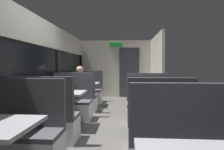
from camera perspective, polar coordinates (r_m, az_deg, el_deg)
ground_plane at (r=3.97m, az=-1.88°, el=-16.03°), size 3.30×9.20×0.02m
carriage_window_panel_left at (r=4.17m, az=-22.16°, el=0.32°), size 0.09×8.48×2.30m
carriage_end_bulkhead at (r=7.95m, az=1.55°, el=1.77°), size 2.90×0.11×2.30m
carriage_aisle_panel_right at (r=6.83m, az=12.89°, el=1.66°), size 0.08×2.40×2.30m
bench_near_window_facing_entry at (r=2.84m, az=-24.19°, el=-16.85°), size 0.95×0.50×1.10m
dining_table_mid_window at (r=4.07m, az=-14.49°, el=-6.23°), size 0.90×0.70×0.74m
bench_mid_window_facing_end at (r=3.50m, az=-18.13°, el=-12.99°), size 0.95×0.50×1.10m
bench_mid_window_facing_entry at (r=4.79m, az=-11.78°, el=-8.66°), size 0.95×0.50×1.10m
dining_table_far_window at (r=6.15m, az=-8.12°, el=-3.18°), size 0.90×0.70×0.74m
bench_far_window_facing_end at (r=5.52m, az=-9.62°, el=-7.13°), size 0.95×0.50×1.10m
bench_far_window_facing_entry at (r=6.87m, az=-6.89°, el=-5.17°), size 0.95×0.50×1.10m
dining_table_rear_aisle at (r=3.71m, az=11.90°, el=-7.08°), size 0.90×0.70×0.74m
bench_rear_aisle_facing_end at (r=3.11m, az=13.70°, el=-14.93°), size 0.95×0.50×1.10m
bench_rear_aisle_facing_entry at (r=4.45m, az=10.58°, el=-9.52°), size 0.95×0.50×1.10m
seated_passenger at (r=5.55m, az=-9.47°, el=-4.88°), size 0.47×0.55×1.26m
coffee_cup_secondary at (r=3.72m, az=11.64°, el=-4.79°), size 0.07×0.07×0.09m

